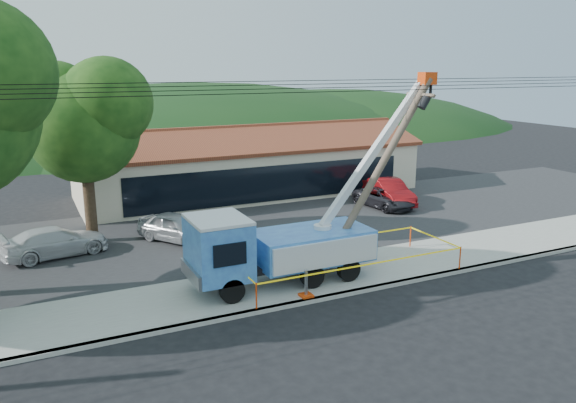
% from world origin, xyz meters
% --- Properties ---
extents(ground, '(120.00, 120.00, 0.00)m').
position_xyz_m(ground, '(0.00, 0.00, 0.00)').
color(ground, black).
rests_on(ground, ground).
extents(curb, '(60.00, 0.25, 0.15)m').
position_xyz_m(curb, '(0.00, 2.10, 0.07)').
color(curb, gray).
rests_on(curb, ground).
extents(sidewalk, '(60.00, 4.00, 0.15)m').
position_xyz_m(sidewalk, '(0.00, 4.00, 0.07)').
color(sidewalk, gray).
rests_on(sidewalk, ground).
extents(parking_lot, '(60.00, 12.00, 0.10)m').
position_xyz_m(parking_lot, '(0.00, 12.00, 0.05)').
color(parking_lot, '#28282B').
rests_on(parking_lot, ground).
extents(strip_mall, '(22.50, 8.53, 4.67)m').
position_xyz_m(strip_mall, '(4.00, 19.98, 1.88)').
color(strip_mall, beige).
rests_on(strip_mall, ground).
extents(tree_lot, '(6.30, 5.60, 8.94)m').
position_xyz_m(tree_lot, '(-7.00, 13.00, 6.21)').
color(tree_lot, '#332316').
rests_on(tree_lot, ground).
extents(hill_center, '(89.60, 64.00, 32.00)m').
position_xyz_m(hill_center, '(10.00, 55.00, 0.00)').
color(hill_center, '#133614').
rests_on(hill_center, ground).
extents(hill_east, '(72.80, 52.00, 26.00)m').
position_xyz_m(hill_east, '(30.00, 55.00, 0.00)').
color(hill_east, '#133614').
rests_on(hill_east, ground).
extents(utility_truck, '(10.58, 3.95, 8.09)m').
position_xyz_m(utility_truck, '(-1.13, 4.11, 1.71)').
color(utility_truck, black).
rests_on(utility_truck, ground).
extents(leaning_pole, '(5.31, 1.72, 8.00)m').
position_xyz_m(leaning_pole, '(3.35, 3.76, 4.48)').
color(leaning_pole, brown).
rests_on(leaning_pole, ground).
extents(caution_tape, '(9.32, 3.40, 0.98)m').
position_xyz_m(caution_tape, '(1.81, 3.81, 0.87)').
color(caution_tape, '#EB400C').
rests_on(caution_tape, ground).
extents(car_silver, '(3.70, 4.35, 1.41)m').
position_xyz_m(car_silver, '(-3.26, 11.23, 0.00)').
color(car_silver, '#A3A6AA').
rests_on(car_silver, ground).
extents(car_red, '(2.40, 4.87, 1.53)m').
position_xyz_m(car_red, '(10.61, 13.03, 0.00)').
color(car_red, maroon).
rests_on(car_red, ground).
extents(car_white, '(4.87, 2.77, 1.33)m').
position_xyz_m(car_white, '(-8.77, 11.46, 0.00)').
color(car_white, silver).
rests_on(car_white, ground).
extents(car_dark, '(2.40, 4.40, 1.17)m').
position_xyz_m(car_dark, '(9.79, 12.41, 0.00)').
color(car_dark, black).
rests_on(car_dark, ground).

